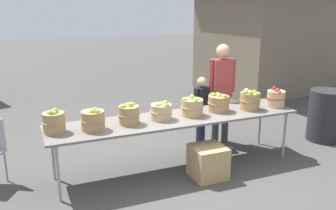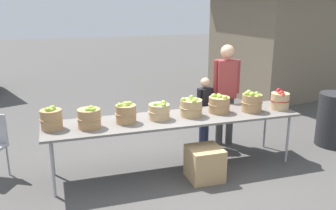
{
  "view_description": "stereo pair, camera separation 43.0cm",
  "coord_description": "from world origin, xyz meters",
  "px_view_note": "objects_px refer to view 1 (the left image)",
  "views": [
    {
      "loc": [
        -1.93,
        -4.34,
        2.28
      ],
      "look_at": [
        0.0,
        0.3,
        0.85
      ],
      "focal_mm": 39.07,
      "sensor_mm": 36.0,
      "label": 1
    },
    {
      "loc": [
        -1.53,
        -4.49,
        2.28
      ],
      "look_at": [
        0.0,
        0.3,
        0.85
      ],
      "focal_mm": 39.07,
      "sensor_mm": 36.0,
      "label": 2
    }
  ],
  "objects_px": {
    "apple_basket_green_6": "(250,100)",
    "apple_basket_green_5": "(219,103)",
    "trash_barrel": "(326,115)",
    "market_table": "(176,120)",
    "apple_basket_red_0": "(276,98)",
    "apple_basket_green_1": "(93,120)",
    "apple_basket_green_0": "(54,122)",
    "produce_crate": "(208,162)",
    "apple_basket_green_3": "(161,111)",
    "vendor_adult": "(222,86)",
    "child_customer": "(201,106)",
    "apple_basket_green_2": "(129,114)",
    "apple_basket_green_4": "(192,107)"
  },
  "relations": [
    {
      "from": "market_table",
      "to": "apple_basket_red_0",
      "type": "distance_m",
      "value": 1.62
    },
    {
      "from": "apple_basket_green_3",
      "to": "apple_basket_green_5",
      "type": "relative_size",
      "value": 0.94
    },
    {
      "from": "apple_basket_green_0",
      "to": "apple_basket_green_2",
      "type": "xyz_separation_m",
      "value": [
        0.93,
        -0.03,
        -0.0
      ]
    },
    {
      "from": "apple_basket_green_3",
      "to": "trash_barrel",
      "type": "distance_m",
      "value": 3.02
    },
    {
      "from": "apple_basket_green_1",
      "to": "trash_barrel",
      "type": "bearing_deg",
      "value": 1.56
    },
    {
      "from": "apple_basket_green_2",
      "to": "child_customer",
      "type": "xyz_separation_m",
      "value": [
        1.4,
        0.65,
        -0.22
      ]
    },
    {
      "from": "apple_basket_green_6",
      "to": "apple_basket_green_5",
      "type": "bearing_deg",
      "value": 168.0
    },
    {
      "from": "apple_basket_green_5",
      "to": "apple_basket_green_4",
      "type": "bearing_deg",
      "value": -174.85
    },
    {
      "from": "apple_basket_green_5",
      "to": "trash_barrel",
      "type": "distance_m",
      "value": 2.13
    },
    {
      "from": "apple_basket_red_0",
      "to": "vendor_adult",
      "type": "height_order",
      "value": "vendor_adult"
    },
    {
      "from": "apple_basket_green_1",
      "to": "apple_basket_green_6",
      "type": "xyz_separation_m",
      "value": [
        2.3,
        0.02,
        0.01
      ]
    },
    {
      "from": "apple_basket_green_1",
      "to": "apple_basket_green_3",
      "type": "bearing_deg",
      "value": 4.41
    },
    {
      "from": "vendor_adult",
      "to": "trash_barrel",
      "type": "xyz_separation_m",
      "value": [
        1.69,
        -0.58,
        -0.53
      ]
    },
    {
      "from": "apple_basket_green_5",
      "to": "apple_basket_green_6",
      "type": "bearing_deg",
      "value": -12.0
    },
    {
      "from": "market_table",
      "to": "apple_basket_green_3",
      "type": "relative_size",
      "value": 11.67
    },
    {
      "from": "vendor_adult",
      "to": "trash_barrel",
      "type": "bearing_deg",
      "value": 174.34
    },
    {
      "from": "apple_basket_green_5",
      "to": "child_customer",
      "type": "distance_m",
      "value": 0.63
    },
    {
      "from": "apple_basket_red_0",
      "to": "trash_barrel",
      "type": "bearing_deg",
      "value": 5.33
    },
    {
      "from": "apple_basket_green_4",
      "to": "apple_basket_green_5",
      "type": "xyz_separation_m",
      "value": [
        0.44,
        0.04,
        -0.0
      ]
    },
    {
      "from": "apple_basket_green_4",
      "to": "vendor_adult",
      "type": "height_order",
      "value": "vendor_adult"
    },
    {
      "from": "apple_basket_green_4",
      "to": "apple_basket_green_0",
      "type": "bearing_deg",
      "value": 179.57
    },
    {
      "from": "child_customer",
      "to": "trash_barrel",
      "type": "bearing_deg",
      "value": 137.37
    },
    {
      "from": "vendor_adult",
      "to": "child_customer",
      "type": "relative_size",
      "value": 1.44
    },
    {
      "from": "apple_basket_green_0",
      "to": "produce_crate",
      "type": "distance_m",
      "value": 2.04
    },
    {
      "from": "market_table",
      "to": "trash_barrel",
      "type": "relative_size",
      "value": 4.05
    },
    {
      "from": "apple_basket_green_4",
      "to": "apple_basket_red_0",
      "type": "relative_size",
      "value": 1.08
    },
    {
      "from": "market_table",
      "to": "vendor_adult",
      "type": "relative_size",
      "value": 2.14
    },
    {
      "from": "child_customer",
      "to": "market_table",
      "type": "bearing_deg",
      "value": 15.71
    },
    {
      "from": "apple_basket_green_0",
      "to": "apple_basket_green_4",
      "type": "xyz_separation_m",
      "value": [
        1.84,
        -0.01,
        -0.01
      ]
    },
    {
      "from": "apple_basket_green_1",
      "to": "apple_basket_green_6",
      "type": "bearing_deg",
      "value": 0.38
    },
    {
      "from": "apple_basket_green_6",
      "to": "apple_basket_green_0",
      "type": "bearing_deg",
      "value": 178.47
    },
    {
      "from": "apple_basket_green_3",
      "to": "vendor_adult",
      "type": "relative_size",
      "value": 0.18
    },
    {
      "from": "apple_basket_green_0",
      "to": "market_table",
      "type": "bearing_deg",
      "value": -0.98
    },
    {
      "from": "apple_basket_green_2",
      "to": "apple_basket_red_0",
      "type": "bearing_deg",
      "value": -1.45
    },
    {
      "from": "apple_basket_green_1",
      "to": "vendor_adult",
      "type": "bearing_deg",
      "value": 17.24
    },
    {
      "from": "apple_basket_red_0",
      "to": "market_table",
      "type": "bearing_deg",
      "value": 177.76
    },
    {
      "from": "vendor_adult",
      "to": "apple_basket_green_0",
      "type": "bearing_deg",
      "value": 26.0
    },
    {
      "from": "apple_basket_green_6",
      "to": "produce_crate",
      "type": "bearing_deg",
      "value": -157.0
    },
    {
      "from": "apple_basket_red_0",
      "to": "apple_basket_green_1",
      "type": "bearing_deg",
      "value": 179.97
    },
    {
      "from": "apple_basket_green_5",
      "to": "apple_basket_red_0",
      "type": "bearing_deg",
      "value": -7.18
    },
    {
      "from": "trash_barrel",
      "to": "apple_basket_green_2",
      "type": "bearing_deg",
      "value": -179.16
    },
    {
      "from": "apple_basket_green_2",
      "to": "trash_barrel",
      "type": "height_order",
      "value": "apple_basket_green_2"
    },
    {
      "from": "apple_basket_green_2",
      "to": "apple_basket_green_4",
      "type": "xyz_separation_m",
      "value": [
        0.92,
        0.02,
        -0.01
      ]
    },
    {
      "from": "apple_basket_green_6",
      "to": "produce_crate",
      "type": "relative_size",
      "value": 0.7
    },
    {
      "from": "apple_basket_green_2",
      "to": "apple_basket_green_6",
      "type": "relative_size",
      "value": 0.96
    },
    {
      "from": "apple_basket_green_1",
      "to": "vendor_adult",
      "type": "relative_size",
      "value": 0.19
    },
    {
      "from": "apple_basket_green_1",
      "to": "produce_crate",
      "type": "distance_m",
      "value": 1.61
    },
    {
      "from": "trash_barrel",
      "to": "apple_basket_green_5",
      "type": "bearing_deg",
      "value": 179.77
    },
    {
      "from": "apple_basket_green_2",
      "to": "child_customer",
      "type": "distance_m",
      "value": 1.56
    },
    {
      "from": "apple_basket_green_2",
      "to": "produce_crate",
      "type": "xyz_separation_m",
      "value": [
        0.95,
        -0.41,
        -0.67
      ]
    }
  ]
}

